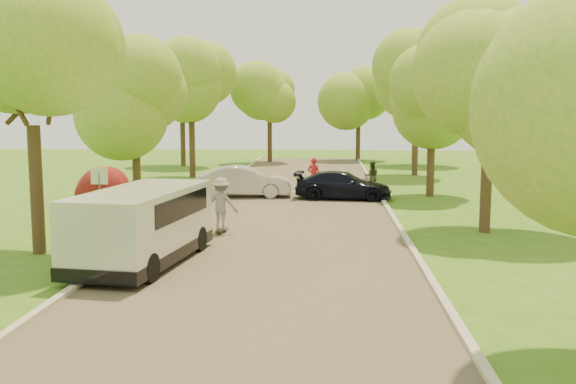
% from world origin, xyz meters
% --- Properties ---
extents(ground, '(100.00, 100.00, 0.00)m').
position_xyz_m(ground, '(0.00, 0.00, 0.00)').
color(ground, '#3B6317').
rests_on(ground, ground).
extents(road, '(8.00, 60.00, 0.01)m').
position_xyz_m(road, '(0.00, 8.00, 0.01)').
color(road, '#4C4438').
rests_on(road, ground).
extents(curb_left, '(0.18, 60.00, 0.12)m').
position_xyz_m(curb_left, '(-4.05, 8.00, 0.06)').
color(curb_left, '#B2AD9E').
rests_on(curb_left, ground).
extents(curb_right, '(0.18, 60.00, 0.12)m').
position_xyz_m(curb_right, '(4.05, 8.00, 0.06)').
color(curb_right, '#B2AD9E').
rests_on(curb_right, ground).
extents(street_sign, '(0.55, 0.06, 2.17)m').
position_xyz_m(street_sign, '(-5.80, 4.00, 1.56)').
color(street_sign, '#59595E').
rests_on(street_sign, ground).
extents(red_shrub, '(1.70, 1.70, 1.95)m').
position_xyz_m(red_shrub, '(-6.30, 5.50, 1.10)').
color(red_shrub, '#382619').
rests_on(red_shrub, ground).
extents(tree_l_mida, '(4.71, 4.60, 7.39)m').
position_xyz_m(tree_l_mida, '(-6.30, 1.00, 5.17)').
color(tree_l_mida, '#382619').
rests_on(tree_l_mida, ground).
extents(tree_l_midb, '(4.30, 4.20, 6.62)m').
position_xyz_m(tree_l_midb, '(-6.81, 12.00, 4.59)').
color(tree_l_midb, '#382619').
rests_on(tree_l_midb, ground).
extents(tree_l_far, '(4.92, 4.80, 7.79)m').
position_xyz_m(tree_l_far, '(-6.39, 22.00, 5.47)').
color(tree_l_far, '#382619').
rests_on(tree_l_far, ground).
extents(tree_r_mida, '(5.13, 5.00, 7.95)m').
position_xyz_m(tree_r_mida, '(7.02, 5.00, 5.54)').
color(tree_r_mida, '#382619').
rests_on(tree_r_mida, ground).
extents(tree_r_midb, '(4.51, 4.40, 7.01)m').
position_xyz_m(tree_r_midb, '(6.60, 14.00, 4.88)').
color(tree_r_midb, '#382619').
rests_on(tree_r_midb, ground).
extents(tree_r_far, '(5.33, 5.20, 8.34)m').
position_xyz_m(tree_r_far, '(7.23, 24.00, 5.83)').
color(tree_r_far, '#382619').
rests_on(tree_r_far, ground).
extents(tree_bg_a, '(5.12, 5.00, 7.72)m').
position_xyz_m(tree_bg_a, '(-8.78, 30.00, 5.31)').
color(tree_bg_a, '#382619').
rests_on(tree_bg_a, ground).
extents(tree_bg_b, '(5.12, 5.00, 7.95)m').
position_xyz_m(tree_bg_b, '(8.22, 32.00, 5.54)').
color(tree_bg_b, '#382619').
rests_on(tree_bg_b, ground).
extents(tree_bg_c, '(4.92, 4.80, 7.33)m').
position_xyz_m(tree_bg_c, '(-2.79, 34.00, 5.02)').
color(tree_bg_c, '#382619').
rests_on(tree_bg_c, ground).
extents(tree_bg_d, '(5.12, 5.00, 7.72)m').
position_xyz_m(tree_bg_d, '(4.22, 36.00, 5.31)').
color(tree_bg_d, '#382619').
rests_on(tree_bg_d, ground).
extents(minivan, '(2.78, 5.54, 1.98)m').
position_xyz_m(minivan, '(-3.19, -0.04, 1.04)').
color(minivan, silver).
rests_on(minivan, ground).
extents(silver_sedan, '(4.48, 1.86, 1.44)m').
position_xyz_m(silver_sedan, '(-2.30, 13.24, 0.72)').
color(silver_sedan, '#AEAFB3').
rests_on(silver_sedan, ground).
extents(dark_sedan, '(4.52, 2.18, 1.27)m').
position_xyz_m(dark_sedan, '(2.30, 12.71, 0.64)').
color(dark_sedan, black).
rests_on(dark_sedan, ground).
extents(longboard, '(0.35, 0.91, 0.10)m').
position_xyz_m(longboard, '(-1.87, 4.30, 0.10)').
color(longboard, black).
rests_on(longboard, ground).
extents(skateboarder, '(1.18, 0.76, 1.72)m').
position_xyz_m(skateboarder, '(-1.87, 4.30, 0.97)').
color(skateboarder, gray).
rests_on(skateboarder, longboard).
extents(person_striped, '(0.72, 0.57, 1.73)m').
position_xyz_m(person_striped, '(0.92, 14.90, 0.87)').
color(person_striped, red).
rests_on(person_striped, ground).
extents(person_olive, '(0.77, 0.62, 1.49)m').
position_xyz_m(person_olive, '(3.80, 15.96, 0.75)').
color(person_olive, '#32341F').
rests_on(person_olive, ground).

